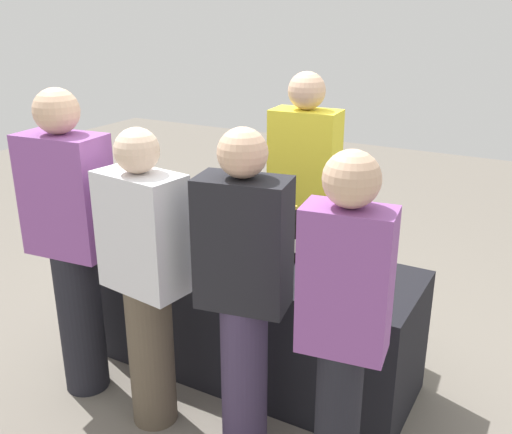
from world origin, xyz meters
TOP-DOWN VIEW (x-y plane):
  - ground_plane at (0.00, 0.00)m, footprint 12.00×12.00m
  - tasting_table at (0.00, 0.00)m, footprint 1.82×0.66m
  - wine_bottle_0 at (-0.50, 0.11)m, footprint 0.08×0.08m
  - wine_bottle_1 at (-0.32, 0.14)m, footprint 0.08×0.08m
  - wine_bottle_2 at (-0.16, 0.07)m, footprint 0.07×0.07m
  - wine_bottle_3 at (0.19, 0.09)m, footprint 0.08×0.08m
  - wine_bottle_4 at (0.50, 0.17)m, footprint 0.07×0.07m
  - wine_glass_0 at (-0.38, -0.09)m, footprint 0.07×0.07m
  - wine_glass_1 at (0.19, -0.14)m, footprint 0.07×0.07m
  - wine_glass_2 at (0.47, -0.12)m, footprint 0.07×0.07m
  - ice_bucket at (0.53, -0.02)m, footprint 0.20×0.20m
  - server_pouring at (0.00, 0.62)m, footprint 0.43×0.26m
  - guest_0 at (-0.77, -0.59)m, footprint 0.46×0.28m
  - guest_1 at (-0.26, -0.63)m, footprint 0.44×0.28m
  - guest_2 at (0.26, -0.57)m, footprint 0.43×0.29m
  - guest_3 at (0.77, -0.69)m, footprint 0.36×0.23m

SIDE VIEW (x-z plane):
  - ground_plane at x=0.00m, z-range 0.00..0.00m
  - tasting_table at x=0.00m, z-range 0.00..0.72m
  - ice_bucket at x=0.53m, z-range 0.72..0.88m
  - wine_glass_0 at x=-0.38m, z-range 0.75..0.88m
  - wine_glass_1 at x=0.19m, z-range 0.75..0.89m
  - wine_glass_2 at x=0.47m, z-range 0.75..0.89m
  - guest_1 at x=-0.26m, z-range 0.05..1.60m
  - wine_bottle_1 at x=-0.32m, z-range 0.68..0.99m
  - wine_bottle_2 at x=-0.16m, z-range 0.68..1.00m
  - wine_bottle_3 at x=0.19m, z-range 0.68..1.00m
  - wine_bottle_4 at x=0.50m, z-range 0.68..1.00m
  - wine_bottle_0 at x=-0.50m, z-range 0.68..1.02m
  - guest_2 at x=0.26m, z-range 0.06..1.65m
  - guest_3 at x=0.77m, z-range 0.08..1.67m
  - guest_0 at x=-0.77m, z-range 0.06..1.75m
  - server_pouring at x=0.00m, z-range 0.07..1.76m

